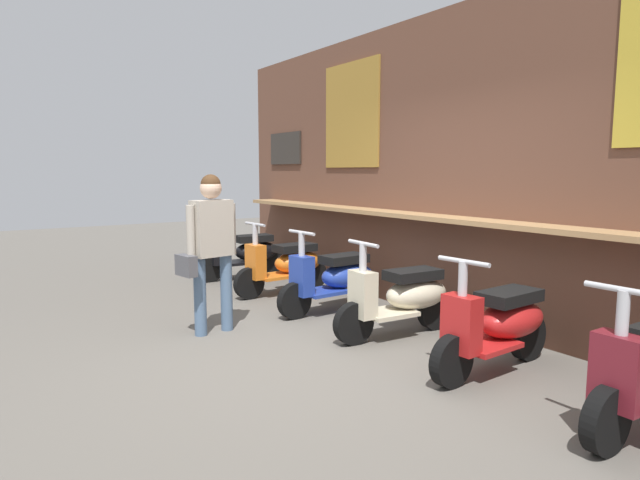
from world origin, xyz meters
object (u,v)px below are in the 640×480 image
at_px(scooter_orange, 287,264).
at_px(scooter_cream, 403,297).
at_px(scooter_red, 499,324).
at_px(scooter_black, 246,253).
at_px(scooter_blue, 336,278).
at_px(shopper_with_handbag, 211,239).

height_order(scooter_orange, scooter_cream, same).
bearing_deg(scooter_red, scooter_black, -93.26).
relative_size(scooter_cream, scooter_red, 1.00).
bearing_deg(scooter_blue, scooter_black, -93.16).
distance_m(scooter_orange, scooter_blue, 1.11).
bearing_deg(scooter_cream, shopper_with_handbag, -32.14).
relative_size(scooter_black, scooter_red, 1.00).
height_order(scooter_orange, shopper_with_handbag, shopper_with_handbag).
bearing_deg(scooter_cream, scooter_black, -86.21).
xyz_separation_m(scooter_black, shopper_with_handbag, (2.38, -1.54, 0.56)).
xyz_separation_m(scooter_cream, shopper_with_handbag, (-1.11, -1.54, 0.56)).
relative_size(scooter_orange, scooter_cream, 1.00).
xyz_separation_m(scooter_black, scooter_orange, (1.23, -0.00, 0.00)).
xyz_separation_m(scooter_black, scooter_cream, (3.49, -0.00, 0.00)).
bearing_deg(shopper_with_handbag, scooter_blue, 81.23).
bearing_deg(scooter_red, scooter_cream, -93.26).
bearing_deg(scooter_orange, shopper_with_handbag, 33.99).
distance_m(scooter_orange, shopper_with_handbag, 2.00).
bearing_deg(scooter_blue, scooter_red, 86.84).
bearing_deg(scooter_orange, scooter_blue, 87.26).
bearing_deg(scooter_cream, scooter_orange, -86.21).
relative_size(scooter_cream, shopper_with_handbag, 0.89).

